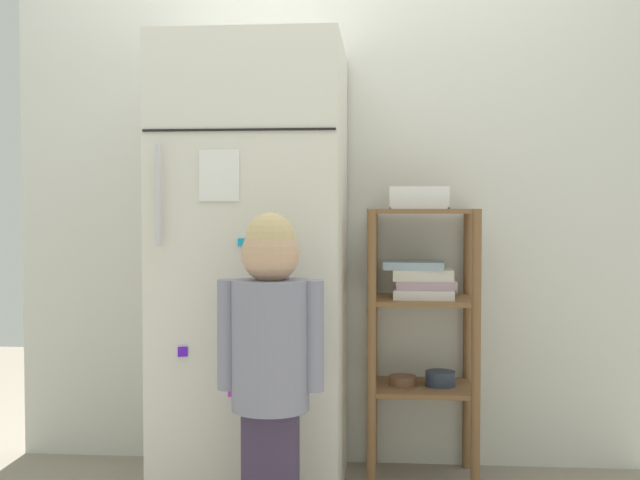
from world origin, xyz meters
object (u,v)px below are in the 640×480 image
Objects in this scene: pantry_shelf_unit at (422,310)px; fruit_bin at (420,199)px; child_standing at (271,344)px; refrigerator at (254,268)px.

pantry_shelf_unit is 0.44m from fruit_bin.
child_standing is 4.67× the size of fruit_bin.
fruit_bin is (-0.01, -0.01, 0.44)m from pantry_shelf_unit.
fruit_bin is (0.64, 0.14, 0.27)m from refrigerator.
fruit_bin reaches higher than child_standing.
refrigerator reaches higher than fruit_bin.
pantry_shelf_unit is (0.51, 0.66, 0.03)m from child_standing.
refrigerator is 1.58× the size of pantry_shelf_unit.
child_standing is at bearing -127.59° from fruit_bin.
refrigerator is 0.69m from pantry_shelf_unit.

